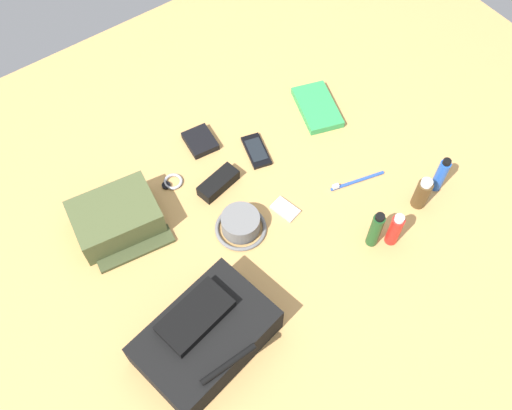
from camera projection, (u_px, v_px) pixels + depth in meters
The scene contains 15 objects.
ground_plane at pixel (256, 214), 1.78m from camera, with size 2.64×2.02×0.02m, color tan.
backpack at pixel (205, 336), 1.50m from camera, with size 0.39×0.30×0.14m.
toiletry_pouch at pixel (117, 219), 1.71m from camera, with size 0.27×0.26×0.10m.
bucket_hat at pixel (241, 224), 1.72m from camera, with size 0.16×0.16×0.07m.
deodorant_spray at pixel (441, 175), 1.76m from camera, with size 0.03×0.03×0.14m.
cologne_bottle at pixel (422, 193), 1.74m from camera, with size 0.05×0.05×0.12m.
sunscreen_spray at pixel (395, 230), 1.67m from camera, with size 0.04×0.04×0.14m.
shampoo_bottle at pixel (375, 230), 1.66m from camera, with size 0.04×0.04×0.15m.
paperback_novel at pixel (317, 108), 1.98m from camera, with size 0.18×0.23×0.03m.
cell_phone at pixel (256, 151), 1.89m from camera, with size 0.10×0.15×0.01m.
media_player at pixel (285, 209), 1.77m from camera, with size 0.07×0.09×0.01m.
wristwatch at pixel (172, 182), 1.83m from camera, with size 0.07×0.06×0.01m.
toothbrush at pixel (354, 182), 1.83m from camera, with size 0.18×0.06×0.02m.
wallet at pixel (200, 141), 1.90m from camera, with size 0.09×0.11×0.02m, color black.
sunglasses_case at pixel (218, 183), 1.81m from camera, with size 0.14×0.06×0.04m, color black.
Camera 1 is at (0.53, 0.74, 1.52)m, focal length 39.90 mm.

